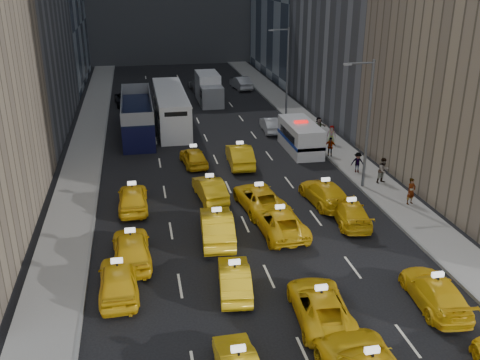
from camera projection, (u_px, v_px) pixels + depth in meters
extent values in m
plane|color=black|center=(279.00, 299.00, 25.23)|extent=(160.00, 160.00, 0.00)
cube|color=gray|center=(87.00, 147.00, 46.10)|extent=(3.00, 90.00, 0.15)
cube|color=gray|center=(319.00, 134.00, 49.85)|extent=(3.00, 90.00, 0.15)
cube|color=slate|center=(104.00, 146.00, 46.36)|extent=(0.15, 90.00, 0.18)
cube|color=slate|center=(304.00, 134.00, 49.59)|extent=(0.15, 90.00, 0.18)
cylinder|color=#595B60|center=(368.00, 127.00, 36.15)|extent=(0.20, 0.20, 9.00)
cylinder|color=#595B60|center=(361.00, 63.00, 34.39)|extent=(1.80, 0.12, 0.12)
cube|color=slate|center=(347.00, 64.00, 34.25)|extent=(0.50, 0.22, 0.12)
cylinder|color=#595B60|center=(287.00, 73.00, 54.37)|extent=(0.20, 0.20, 9.00)
cylinder|color=#595B60|center=(280.00, 30.00, 52.61)|extent=(1.80, 0.12, 0.12)
cube|color=slate|center=(271.00, 30.00, 52.47)|extent=(0.50, 0.22, 0.12)
imported|color=#E9B313|center=(119.00, 279.00, 25.34)|extent=(1.96, 4.67, 1.58)
imported|color=#E9B313|center=(235.00, 279.00, 25.58)|extent=(1.92, 4.30, 1.37)
imported|color=#E9B313|center=(320.00, 305.00, 23.58)|extent=(2.62, 5.08, 1.37)
imported|color=#E9B313|center=(435.00, 292.00, 24.53)|extent=(2.36, 4.95, 1.39)
imported|color=#E9B313|center=(132.00, 248.00, 28.08)|extent=(2.14, 4.91, 1.65)
imported|color=#E9B313|center=(217.00, 226.00, 30.41)|extent=(2.15, 5.18, 1.67)
imported|color=#E9B313|center=(280.00, 221.00, 31.25)|extent=(2.64, 5.30, 1.44)
imported|color=#E9B313|center=(351.00, 213.00, 32.45)|extent=(2.48, 4.83, 1.34)
imported|color=#E9B313|center=(133.00, 198.00, 34.28)|extent=(1.89, 4.63, 1.57)
imported|color=#E9B313|center=(210.00, 189.00, 35.82)|extent=(2.04, 4.60, 1.47)
imported|color=#E9B313|center=(259.00, 197.00, 34.50)|extent=(2.96, 5.39, 1.43)
imported|color=#E9B313|center=(325.00, 193.00, 35.09)|extent=(2.53, 5.29, 1.49)
imported|color=#E9B313|center=(194.00, 157.00, 41.87)|extent=(2.12, 4.33, 1.42)
imported|color=#E9B313|center=(240.00, 155.00, 41.85)|extent=(1.98, 5.09, 1.65)
cube|color=silver|center=(300.00, 137.00, 45.07)|extent=(3.13, 6.38, 2.45)
cylinder|color=black|center=(296.00, 154.00, 43.19)|extent=(0.28, 0.98, 0.98)
cylinder|color=black|center=(320.00, 152.00, 43.55)|extent=(0.28, 0.98, 0.98)
cylinder|color=black|center=(282.00, 138.00, 47.13)|extent=(0.28, 0.98, 0.98)
cylinder|color=black|center=(304.00, 137.00, 47.49)|extent=(0.28, 0.98, 0.98)
cube|color=navy|center=(300.00, 139.00, 45.13)|extent=(3.18, 6.38, 0.28)
cube|color=red|center=(301.00, 122.00, 44.58)|extent=(1.15, 0.53, 0.18)
cube|color=black|center=(137.00, 116.00, 49.42)|extent=(4.17, 12.26, 3.50)
cylinder|color=black|center=(125.00, 146.00, 44.99)|extent=(0.28, 1.10, 1.10)
cylinder|color=black|center=(154.00, 144.00, 45.43)|extent=(0.28, 1.10, 1.10)
cylinder|color=black|center=(125.00, 115.00, 54.31)|extent=(0.28, 1.10, 1.10)
cylinder|color=black|center=(149.00, 114.00, 54.74)|extent=(0.28, 1.10, 1.10)
cube|color=silver|center=(171.00, 108.00, 52.16)|extent=(3.65, 13.56, 3.46)
cylinder|color=black|center=(162.00, 138.00, 47.09)|extent=(0.28, 1.10, 1.10)
cylinder|color=black|center=(190.00, 136.00, 47.54)|extent=(0.28, 1.10, 1.10)
cylinder|color=black|center=(156.00, 106.00, 57.66)|extent=(0.28, 1.10, 1.10)
cylinder|color=black|center=(179.00, 105.00, 58.11)|extent=(0.28, 1.10, 1.10)
cube|color=silver|center=(209.00, 88.00, 61.08)|extent=(2.91, 7.24, 3.24)
cylinder|color=black|center=(203.00, 103.00, 58.88)|extent=(0.28, 1.10, 1.10)
cylinder|color=black|center=(222.00, 103.00, 59.26)|extent=(0.28, 1.10, 1.10)
cylinder|color=black|center=(197.00, 93.00, 63.70)|extent=(0.28, 1.10, 1.10)
cylinder|color=black|center=(215.00, 92.00, 64.08)|extent=(0.28, 1.10, 1.10)
imported|color=#B6B8BE|center=(271.00, 125.00, 50.52)|extent=(1.65, 4.23, 1.37)
imported|color=black|center=(126.00, 98.00, 60.51)|extent=(2.90, 5.35, 1.43)
imported|color=slate|center=(199.00, 84.00, 67.45)|extent=(2.42, 5.29, 1.50)
imported|color=black|center=(162.00, 93.00, 62.71)|extent=(1.90, 4.55, 1.54)
imported|color=#989A9F|center=(241.00, 83.00, 68.03)|extent=(2.27, 5.09, 1.62)
imported|color=gray|center=(411.00, 191.00, 34.63)|extent=(0.75, 0.60, 1.77)
imported|color=gray|center=(383.00, 170.00, 38.03)|extent=(1.02, 0.77, 1.87)
imported|color=gray|center=(358.00, 162.00, 40.05)|extent=(1.08, 0.66, 1.55)
imported|color=gray|center=(330.00, 147.00, 43.51)|extent=(1.01, 0.66, 1.58)
imported|color=gray|center=(331.00, 135.00, 46.56)|extent=(0.89, 0.68, 1.62)
imported|color=gray|center=(319.00, 127.00, 48.25)|extent=(1.80, 0.88, 1.86)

